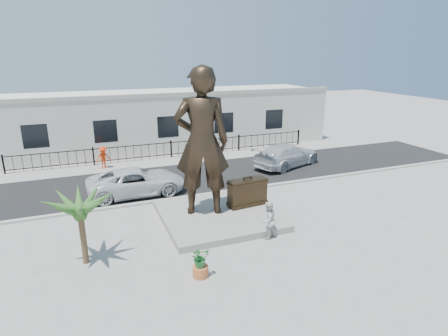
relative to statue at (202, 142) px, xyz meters
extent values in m
plane|color=#9E9991|center=(1.13, -1.86, -3.69)|extent=(100.00, 100.00, 0.00)
cube|color=black|center=(1.13, 6.14, -3.68)|extent=(40.00, 7.00, 0.01)
cube|color=#A5A399|center=(1.13, 2.64, -3.63)|extent=(40.00, 0.25, 0.12)
cube|color=#9E9991|center=(1.13, 10.14, -3.68)|extent=(40.00, 2.50, 0.02)
cube|color=gray|center=(0.63, -0.36, -3.54)|extent=(5.20, 5.20, 0.30)
cube|color=black|center=(1.13, 10.94, -3.09)|extent=(22.00, 0.10, 1.20)
cube|color=silver|center=(1.13, 15.14, -1.49)|extent=(28.00, 7.00, 4.40)
imported|color=#2D2116|center=(0.00, 0.00, 0.00)|extent=(2.83, 2.26, 6.78)
cube|color=black|center=(2.27, -0.08, -2.71)|extent=(1.98, 0.80, 1.36)
imported|color=silver|center=(1.88, -2.97, -2.87)|extent=(0.98, 0.89, 1.64)
imported|color=silver|center=(-2.45, 4.19, -2.94)|extent=(5.35, 2.57, 1.47)
imported|color=#B8BABD|center=(8.06, 5.92, -2.90)|extent=(5.76, 3.91, 1.55)
imported|color=#FA3B0D|center=(-3.78, 9.91, -2.91)|extent=(1.10, 0.84, 1.51)
cylinder|color=#BB5E31|center=(-1.64, -4.66, -3.49)|extent=(0.56, 0.56, 0.40)
imported|color=#21662A|center=(-1.64, -4.66, -2.93)|extent=(0.70, 0.62, 0.72)
camera|label=1|loc=(-5.06, -15.64, 3.89)|focal=30.00mm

